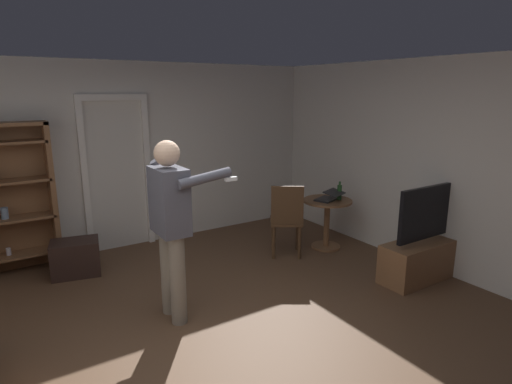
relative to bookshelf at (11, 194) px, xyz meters
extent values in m
plane|color=brown|center=(1.16, -2.83, -0.98)|extent=(7.00, 7.00, 0.00)
cube|color=beige|center=(1.16, 0.23, 0.30)|extent=(6.60, 0.12, 2.57)
cube|color=beige|center=(4.40, -2.83, 0.30)|extent=(0.12, 6.24, 2.57)
cube|color=white|center=(0.87, 0.15, 0.04)|extent=(0.08, 0.08, 2.05)
cube|color=white|center=(1.72, 0.15, 0.04)|extent=(0.08, 0.08, 2.05)
cube|color=white|center=(1.30, 0.15, 1.11)|extent=(0.93, 0.08, 0.08)
cube|color=brown|center=(0.45, -0.03, -0.07)|extent=(0.06, 0.32, 1.83)
cube|color=brown|center=(0.00, -0.03, 0.82)|extent=(0.95, 0.32, 0.04)
cube|color=brown|center=(0.00, 0.12, -0.07)|extent=(0.95, 0.02, 1.83)
cube|color=brown|center=(0.00, -0.03, -0.75)|extent=(0.89, 0.32, 0.03)
cylinder|color=silver|center=(-0.11, -0.03, -0.69)|extent=(0.05, 0.05, 0.09)
cube|color=brown|center=(0.00, -0.03, -0.30)|extent=(0.89, 0.32, 0.03)
cylinder|color=#7388A2|center=(-0.09, -0.03, -0.22)|extent=(0.08, 0.08, 0.14)
cube|color=brown|center=(0.00, -0.03, 0.16)|extent=(0.89, 0.32, 0.03)
cube|color=brown|center=(0.00, -0.03, 0.61)|extent=(0.89, 0.32, 0.03)
cube|color=brown|center=(4.04, -2.81, -0.75)|extent=(1.20, 0.40, 0.46)
cube|color=black|center=(4.04, -2.83, -0.16)|extent=(1.06, 0.05, 0.62)
cube|color=teal|center=(4.04, -2.80, -0.16)|extent=(1.00, 0.01, 0.56)
cylinder|color=brown|center=(3.73, -1.44, -0.65)|extent=(0.08, 0.08, 0.67)
cylinder|color=brown|center=(3.73, -1.44, -0.97)|extent=(0.41, 0.41, 0.03)
cylinder|color=brown|center=(3.73, -1.44, -0.30)|extent=(0.68, 0.68, 0.03)
cube|color=black|center=(3.70, -1.44, -0.27)|extent=(0.38, 0.32, 0.02)
cube|color=black|center=(3.74, -1.55, -0.16)|extent=(0.37, 0.30, 0.06)
cube|color=navy|center=(3.74, -1.55, -0.16)|extent=(0.33, 0.26, 0.04)
cylinder|color=#255124|center=(3.87, -1.52, -0.18)|extent=(0.06, 0.06, 0.21)
cylinder|color=#255124|center=(3.87, -1.52, -0.05)|extent=(0.03, 0.03, 0.05)
cylinder|color=#4C331E|center=(3.33, -1.28, -0.76)|extent=(0.04, 0.04, 0.45)
cylinder|color=#4C331E|center=(3.05, -1.10, -0.76)|extent=(0.04, 0.04, 0.45)
cylinder|color=#4C331E|center=(3.14, -1.57, -0.76)|extent=(0.04, 0.04, 0.45)
cylinder|color=#4C331E|center=(2.86, -1.38, -0.76)|extent=(0.04, 0.04, 0.45)
cube|color=#4C331E|center=(3.10, -1.33, -0.51)|extent=(0.58, 0.58, 0.04)
cube|color=#4C331E|center=(3.00, -1.47, -0.24)|extent=(0.37, 0.27, 0.50)
cylinder|color=gray|center=(1.18, -1.94, -0.54)|extent=(0.15, 0.15, 0.88)
cylinder|color=gray|center=(1.18, -2.18, -0.54)|extent=(0.15, 0.15, 0.88)
cube|color=#4C4C56|center=(1.18, -2.06, 0.20)|extent=(0.26, 0.43, 0.62)
sphere|color=#D8AD8C|center=(1.18, -2.06, 0.65)|extent=(0.24, 0.24, 0.24)
cylinder|color=#4C4C56|center=(1.27, -1.82, 0.32)|extent=(0.34, 0.09, 0.50)
cylinder|color=#4C4C56|center=(1.44, -2.30, 0.43)|extent=(0.52, 0.09, 0.15)
cube|color=white|center=(1.69, -2.33, 0.40)|extent=(0.12, 0.04, 0.04)
cube|color=black|center=(0.57, -0.48, -0.77)|extent=(0.61, 0.49, 0.43)
camera|label=1|loc=(-0.19, -5.68, 1.20)|focal=29.71mm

